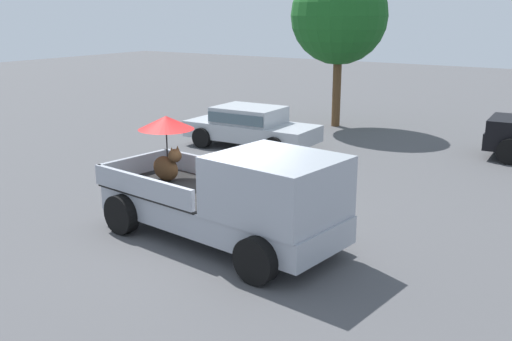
# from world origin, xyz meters

# --- Properties ---
(ground_plane) EXTENTS (80.00, 80.00, 0.00)m
(ground_plane) POSITION_xyz_m (0.00, 0.00, 0.00)
(ground_plane) COLOR #4C4C4F
(pickup_truck_main) EXTENTS (5.23, 2.72, 2.21)m
(pickup_truck_main) POSITION_xyz_m (0.41, -0.04, 0.96)
(pickup_truck_main) COLOR black
(pickup_truck_main) RESTS_ON ground
(parked_sedan_near) EXTENTS (4.35, 2.08, 1.33)m
(parked_sedan_near) POSITION_xyz_m (-3.96, 7.01, 0.74)
(parked_sedan_near) COLOR black
(parked_sedan_near) RESTS_ON ground
(tree_by_lot) EXTENTS (3.59, 3.59, 5.93)m
(tree_by_lot) POSITION_xyz_m (-3.27, 11.88, 4.12)
(tree_by_lot) COLOR brown
(tree_by_lot) RESTS_ON ground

